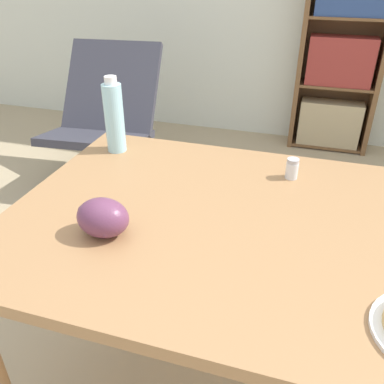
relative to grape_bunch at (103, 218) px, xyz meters
name	(u,v)px	position (x,y,z in m)	size (l,w,h in m)	color
dining_table	(253,248)	(0.37, 0.17, -0.14)	(1.38, 0.92, 0.75)	#A37549
grape_bunch	(103,218)	(0.00, 0.00, 0.00)	(0.14, 0.11, 0.10)	#6B3856
drink_bottle	(114,117)	(-0.20, 0.49, 0.08)	(0.07, 0.07, 0.27)	#A3DBEA
salt_shaker	(292,169)	(0.43, 0.45, -0.02)	(0.04, 0.04, 0.07)	white
lounge_chair_near	(107,140)	(-0.84, 1.53, -0.52)	(0.69, 0.82, 0.88)	black
bookshelf	(341,58)	(0.61, 2.56, -0.09)	(0.61, 0.24, 1.50)	brown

